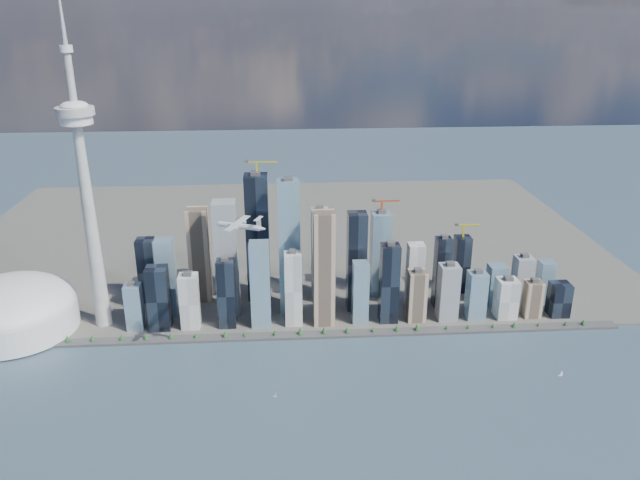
{
  "coord_description": "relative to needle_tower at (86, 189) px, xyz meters",
  "views": [
    {
      "loc": [
        -2.51,
        -633.8,
        505.23
      ],
      "look_at": [
        57.75,
        260.0,
        162.12
      ],
      "focal_mm": 35.0,
      "sensor_mm": 36.0,
      "label": 1
    }
  ],
  "objects": [
    {
      "name": "skyscraper_cluster",
      "position": [
        359.62,
        26.82,
        -157.05
      ],
      "size": [
        736.0,
        142.0,
        254.16
      ],
      "color": "black",
      "rests_on": "land"
    },
    {
      "name": "needle_tower",
      "position": [
        0.0,
        0.0,
        0.0
      ],
      "size": [
        56.0,
        56.0,
        550.5
      ],
      "color": "#989894",
      "rests_on": "land"
    },
    {
      "name": "dome_stadium",
      "position": [
        -140.0,
        -10.0,
        -196.4
      ],
      "size": [
        200.0,
        200.0,
        86.0
      ],
      "color": "white",
      "rests_on": "land"
    },
    {
      "name": "airplane",
      "position": [
        243.2,
        -149.72,
        -11.72
      ],
      "size": [
        70.33,
        63.03,
        17.85
      ],
      "rotation": [
        0.0,
        0.0,
        -0.38
      ],
      "color": "silver",
      "rests_on": "ground"
    },
    {
      "name": "shoreline_trees",
      "position": [
        300.0,
        -60.0,
        -227.06
      ],
      "size": [
        960.53,
        7.2,
        8.8
      ],
      "color": "#3F2D1E",
      "rests_on": "seawall"
    },
    {
      "name": "sailboat_west",
      "position": [
        284.93,
        -222.19,
        -233.21
      ],
      "size": [
        5.74,
        3.52,
        8.21
      ],
      "rotation": [
        0.0,
        0.0,
        -0.42
      ],
      "color": "white",
      "rests_on": "ground"
    },
    {
      "name": "land",
      "position": [
        300.0,
        390.0,
        -234.34
      ],
      "size": [
        1400.0,
        900.0,
        3.0
      ],
      "primitive_type": "cube",
      "color": "#4C4C47",
      "rests_on": "ground"
    },
    {
      "name": "sailboat_east",
      "position": [
        697.14,
        -198.31,
        -232.77
      ],
      "size": [
        6.93,
        3.02,
        9.58
      ],
      "rotation": [
        0.0,
        0.0,
        0.21
      ],
      "color": "white",
      "rests_on": "ground"
    },
    {
      "name": "ground",
      "position": [
        300.0,
        -310.0,
        -235.84
      ],
      "size": [
        4000.0,
        4000.0,
        0.0
      ],
      "primitive_type": "plane",
      "color": "#314456",
      "rests_on": "ground"
    },
    {
      "name": "seawall",
      "position": [
        300.0,
        -60.0,
        -233.84
      ],
      "size": [
        1100.0,
        22.0,
        4.0
      ],
      "primitive_type": "cube",
      "color": "#383838",
      "rests_on": "ground"
    }
  ]
}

